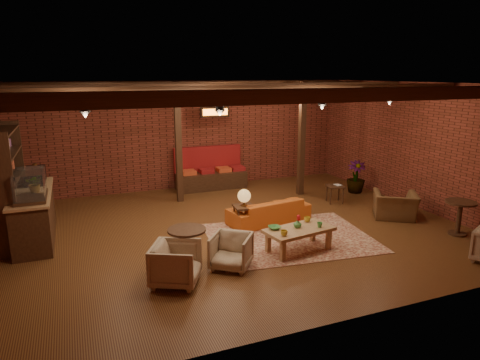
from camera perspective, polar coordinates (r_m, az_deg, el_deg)
name	(u,v)px	position (r m, az deg, el deg)	size (l,w,h in m)	color
floor	(234,229)	(9.68, -0.75, -6.57)	(10.00, 10.00, 0.00)	#3B1C0E
ceiling	(234,84)	(9.07, -0.82, 12.72)	(10.00, 8.00, 0.02)	black
wall_back	(187,135)	(13.01, -7.10, 5.94)	(10.00, 0.02, 3.20)	maroon
wall_front	(342,215)	(5.80, 13.48, -4.53)	(10.00, 0.02, 3.20)	maroon
wall_right	(415,145)	(11.94, 22.32, 4.28)	(0.02, 8.00, 3.20)	maroon
ceiling_beams	(234,90)	(9.07, -0.81, 11.96)	(9.80, 6.40, 0.22)	black
ceiling_pipe	(211,97)	(10.59, -3.95, 10.99)	(0.12, 0.12, 9.60)	black
post_left	(178,143)	(11.52, -8.22, 4.86)	(0.16, 0.16, 3.20)	black
post_right	(302,139)	(12.21, 8.23, 5.38)	(0.16, 0.16, 3.20)	black
service_counter	(33,203)	(9.86, -25.92, -2.75)	(0.80, 2.50, 1.60)	black
plant_counter	(36,181)	(9.95, -25.53, -0.06)	(0.35, 0.39, 0.30)	#337F33
shelving_hutch	(9,185)	(9.91, -28.42, -0.57)	(0.52, 2.00, 2.40)	black
banquette	(211,172)	(12.95, -3.88, 1.02)	(2.10, 0.70, 1.00)	maroon
service_sign	(215,112)	(12.23, -3.37, 9.05)	(0.86, 0.06, 0.30)	orange
ceiling_spotlights	(234,100)	(9.08, -0.81, 10.58)	(6.40, 4.40, 0.28)	black
rug	(290,237)	(9.26, 6.63, -7.62)	(3.38, 2.58, 0.01)	maroon
sofa	(269,211)	(10.04, 3.87, -4.13)	(1.94, 0.76, 0.57)	#B45019
coffee_table	(298,231)	(8.49, 7.76, -6.74)	(1.45, 0.89, 0.72)	olive
side_table_lamp	(244,199)	(9.46, 0.56, -2.55)	(0.48, 0.48, 0.93)	black
round_table_left	(187,241)	(7.80, -7.08, -8.09)	(0.69, 0.69, 0.72)	black
armchair_a	(176,262)	(7.26, -8.56, -10.74)	(0.75, 0.70, 0.77)	beige
armchair_b	(231,250)	(7.74, -1.20, -9.26)	(0.67, 0.63, 0.69)	beige
armchair_right	(395,201)	(10.94, 20.00, -2.65)	(0.97, 0.63, 0.85)	brown
side_table_book	(335,187)	(11.78, 12.59, -0.90)	(0.52, 0.52, 0.49)	black
round_table_right	(460,212)	(10.36, 27.26, -3.87)	(0.64, 0.64, 0.75)	black
plant_tall	(358,145)	(12.75, 15.47, 4.51)	(1.58, 1.58, 2.82)	#4C7F4C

